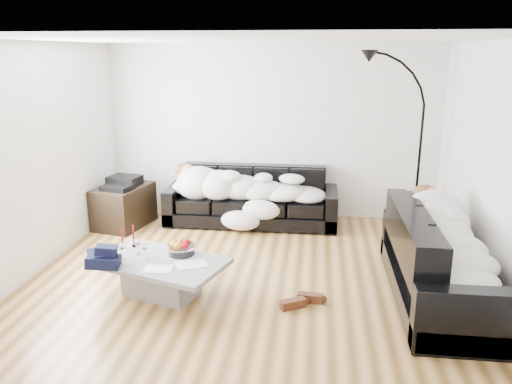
# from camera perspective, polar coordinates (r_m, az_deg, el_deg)

# --- Properties ---
(ground) EXTENTS (5.00, 5.00, 0.00)m
(ground) POSITION_cam_1_polar(r_m,az_deg,el_deg) (5.86, -0.37, -9.30)
(ground) COLOR brown
(ground) RESTS_ON ground
(wall_back) EXTENTS (5.00, 0.02, 2.60)m
(wall_back) POSITION_cam_1_polar(r_m,az_deg,el_deg) (7.64, 1.82, 6.85)
(wall_back) COLOR silver
(wall_back) RESTS_ON ground
(wall_left) EXTENTS (0.02, 4.50, 2.60)m
(wall_left) POSITION_cam_1_polar(r_m,az_deg,el_deg) (6.27, -23.74, 3.55)
(wall_left) COLOR silver
(wall_left) RESTS_ON ground
(wall_right) EXTENTS (0.02, 4.50, 2.60)m
(wall_right) POSITION_cam_1_polar(r_m,az_deg,el_deg) (5.69, 25.47, 2.22)
(wall_right) COLOR silver
(wall_right) RESTS_ON ground
(ceiling) EXTENTS (5.00, 5.00, 0.00)m
(ceiling) POSITION_cam_1_polar(r_m,az_deg,el_deg) (5.31, -0.42, 17.04)
(ceiling) COLOR white
(ceiling) RESTS_ON ground
(sofa_back) EXTENTS (2.51, 0.87, 0.82)m
(sofa_back) POSITION_cam_1_polar(r_m,az_deg,el_deg) (7.39, -0.51, -0.51)
(sofa_back) COLOR black
(sofa_back) RESTS_ON ground
(sofa_right) EXTENTS (0.97, 2.25, 0.91)m
(sofa_right) POSITION_cam_1_polar(r_m,az_deg,el_deg) (5.50, 20.69, -6.94)
(sofa_right) COLOR black
(sofa_right) RESTS_ON ground
(sleeper_back) EXTENTS (2.13, 0.74, 0.43)m
(sleeper_back) POSITION_cam_1_polar(r_m,az_deg,el_deg) (7.28, -0.57, 1.05)
(sleeper_back) COLOR silver
(sleeper_back) RESTS_ON sofa_back
(sleeper_right) EXTENTS (0.82, 1.93, 0.47)m
(sleeper_right) POSITION_cam_1_polar(r_m,az_deg,el_deg) (5.43, 20.90, -4.99)
(sleeper_right) COLOR silver
(sleeper_right) RESTS_ON sofa_right
(teal_cushion) EXTENTS (0.42, 0.38, 0.20)m
(teal_cushion) POSITION_cam_1_polar(r_m,az_deg,el_deg) (6.04, 18.91, -2.09)
(teal_cushion) COLOR #094538
(teal_cushion) RESTS_ON sofa_right
(coffee_table) EXTENTS (1.51, 1.16, 0.39)m
(coffee_table) POSITION_cam_1_polar(r_m,az_deg,el_deg) (5.41, -10.80, -9.55)
(coffee_table) COLOR #939699
(coffee_table) RESTS_ON ground
(fruit_bowl) EXTENTS (0.36, 0.36, 0.17)m
(fruit_bowl) POSITION_cam_1_polar(r_m,az_deg,el_deg) (5.41, -8.54, -6.17)
(fruit_bowl) COLOR white
(fruit_bowl) RESTS_ON coffee_table
(wine_glass_a) EXTENTS (0.08, 0.08, 0.18)m
(wine_glass_a) POSITION_cam_1_polar(r_m,az_deg,el_deg) (5.49, -13.31, -6.12)
(wine_glass_a) COLOR white
(wine_glass_a) RESTS_ON coffee_table
(wine_glass_b) EXTENTS (0.08, 0.08, 0.18)m
(wine_glass_b) POSITION_cam_1_polar(r_m,az_deg,el_deg) (5.41, -14.98, -6.54)
(wine_glass_b) COLOR white
(wine_glass_b) RESTS_ON coffee_table
(wine_glass_c) EXTENTS (0.10, 0.10, 0.18)m
(wine_glass_c) POSITION_cam_1_polar(r_m,az_deg,el_deg) (5.35, -12.51, -6.62)
(wine_glass_c) COLOR white
(wine_glass_c) RESTS_ON coffee_table
(candle_left) EXTENTS (0.05, 0.05, 0.24)m
(candle_left) POSITION_cam_1_polar(r_m,az_deg,el_deg) (5.68, -15.05, -5.15)
(candle_left) COLOR maroon
(candle_left) RESTS_ON coffee_table
(candle_right) EXTENTS (0.06, 0.06, 0.25)m
(candle_right) POSITION_cam_1_polar(r_m,az_deg,el_deg) (5.70, -13.82, -4.93)
(candle_right) COLOR maroon
(candle_right) RESTS_ON coffee_table
(newspaper_a) EXTENTS (0.38, 0.34, 0.01)m
(newspaper_a) POSITION_cam_1_polar(r_m,az_deg,el_deg) (5.18, -7.41, -8.15)
(newspaper_a) COLOR silver
(newspaper_a) RESTS_ON coffee_table
(newspaper_b) EXTENTS (0.30, 0.22, 0.01)m
(newspaper_b) POSITION_cam_1_polar(r_m,az_deg,el_deg) (5.12, -11.14, -8.60)
(newspaper_b) COLOR silver
(newspaper_b) RESTS_ON coffee_table
(navy_jacket) EXTENTS (0.43, 0.40, 0.17)m
(navy_jacket) POSITION_cam_1_polar(r_m,az_deg,el_deg) (5.23, -16.97, -6.58)
(navy_jacket) COLOR black
(navy_jacket) RESTS_ON coffee_table
(shoes) EXTENTS (0.52, 0.44, 0.10)m
(shoes) POSITION_cam_1_polar(r_m,az_deg,el_deg) (5.19, 5.17, -12.24)
(shoes) COLOR #472311
(shoes) RESTS_ON ground
(av_cabinet) EXTENTS (0.77, 0.98, 0.60)m
(av_cabinet) POSITION_cam_1_polar(r_m,az_deg,el_deg) (7.57, -14.86, -1.55)
(av_cabinet) COLOR black
(av_cabinet) RESTS_ON ground
(stereo) EXTENTS (0.50, 0.42, 0.13)m
(stereo) POSITION_cam_1_polar(r_m,az_deg,el_deg) (7.47, -15.06, 1.11)
(stereo) COLOR black
(stereo) RESTS_ON av_cabinet
(floor_lamp) EXTENTS (0.86, 0.51, 2.20)m
(floor_lamp) POSITION_cam_1_polar(r_m,az_deg,el_deg) (7.21, 18.18, 3.94)
(floor_lamp) COLOR black
(floor_lamp) RESTS_ON ground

